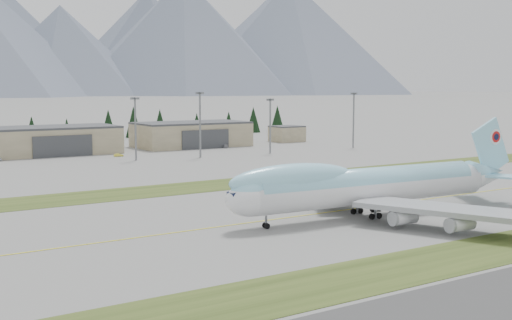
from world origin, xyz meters
TOP-DOWN VIEW (x-y plane):
  - ground at (0.00, 0.00)m, footprint 7000.00×7000.00m
  - grass_strip_near at (0.00, -38.00)m, footprint 400.00×14.00m
  - grass_strip_far at (0.00, 45.00)m, footprint 400.00×18.00m
  - taxiway_line_main at (0.00, 0.00)m, footprint 400.00×0.40m
  - boeing_747_freighter at (4.98, -7.39)m, footprint 72.45×62.49m
  - hangar_center at (-15.00, 149.90)m, footprint 48.00×26.60m
  - hangar_right at (45.00, 149.90)m, footprint 48.00×26.60m
  - control_shed at (95.00, 148.00)m, footprint 14.00×12.00m
  - floodlight_masts at (47.39, 108.19)m, footprint 99.87×8.57m
  - service_vehicle_a at (-37.68, 135.88)m, footprint 1.41×3.47m
  - service_vehicle_b at (2.76, 126.77)m, footprint 3.79×2.03m
  - service_vehicle_c at (54.55, 136.26)m, footprint 3.98×5.09m
  - conifer_belt at (-2.24, 213.08)m, footprint 275.16×14.82m

SIDE VIEW (x-z plane):
  - ground at x=0.00m, z-range 0.00..0.00m
  - grass_strip_near at x=0.00m, z-range -0.04..0.04m
  - grass_strip_far at x=0.00m, z-range -0.04..0.04m
  - taxiway_line_main at x=0.00m, z-range -0.01..0.01m
  - service_vehicle_a at x=-37.68m, z-range -0.59..0.59m
  - service_vehicle_b at x=2.76m, z-range -0.59..0.59m
  - service_vehicle_c at x=54.55m, z-range -0.69..0.69m
  - control_shed at x=95.00m, z-range 0.00..7.60m
  - hangar_center at x=-15.00m, z-range -0.01..10.79m
  - hangar_right at x=45.00m, z-range -0.01..10.79m
  - boeing_747_freighter at x=4.98m, z-range -3.25..15.85m
  - conifer_belt at x=-2.24m, z-range -1.08..15.83m
  - floodlight_masts at x=47.39m, z-range 3.92..28.02m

